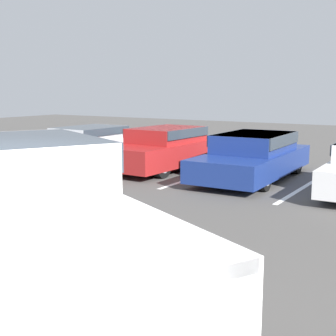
{
  "coord_description": "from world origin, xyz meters",
  "views": [
    {
      "loc": [
        3.22,
        -2.49,
        2.39
      ],
      "look_at": [
        -1.17,
        4.51,
        1.0
      ],
      "focal_mm": 50.0,
      "sensor_mm": 36.0,
      "label": 1
    }
  ],
  "objects_px": {
    "pickup_truck": "(17,223)",
    "parked_sedan_c": "(253,155)",
    "parked_sedan_b": "(166,147)",
    "wheel_stop_curb": "(175,155)",
    "parked_sedan_a": "(89,143)"
  },
  "relations": [
    {
      "from": "parked_sedan_a",
      "to": "parked_sedan_b",
      "type": "relative_size",
      "value": 1.02
    },
    {
      "from": "wheel_stop_curb",
      "to": "parked_sedan_b",
      "type": "bearing_deg",
      "value": -64.77
    },
    {
      "from": "pickup_truck",
      "to": "wheel_stop_curb",
      "type": "bearing_deg",
      "value": 139.51
    },
    {
      "from": "parked_sedan_b",
      "to": "wheel_stop_curb",
      "type": "relative_size",
      "value": 2.56
    },
    {
      "from": "wheel_stop_curb",
      "to": "parked_sedan_a",
      "type": "bearing_deg",
      "value": -130.01
    },
    {
      "from": "parked_sedan_b",
      "to": "wheel_stop_curb",
      "type": "xyz_separation_m",
      "value": [
        -1.12,
        2.38,
        -0.6
      ]
    },
    {
      "from": "pickup_truck",
      "to": "parked_sedan_a",
      "type": "distance_m",
      "value": 10.67
    },
    {
      "from": "pickup_truck",
      "to": "parked_sedan_c",
      "type": "relative_size",
      "value": 1.29
    },
    {
      "from": "pickup_truck",
      "to": "parked_sedan_c",
      "type": "height_order",
      "value": "pickup_truck"
    },
    {
      "from": "parked_sedan_c",
      "to": "wheel_stop_curb",
      "type": "distance_m",
      "value": 4.67
    },
    {
      "from": "parked_sedan_c",
      "to": "wheel_stop_curb",
      "type": "height_order",
      "value": "parked_sedan_c"
    },
    {
      "from": "pickup_truck",
      "to": "parked_sedan_b",
      "type": "relative_size",
      "value": 1.4
    },
    {
      "from": "pickup_truck",
      "to": "parked_sedan_b",
      "type": "height_order",
      "value": "pickup_truck"
    },
    {
      "from": "parked_sedan_a",
      "to": "wheel_stop_curb",
      "type": "bearing_deg",
      "value": 140.82
    },
    {
      "from": "parked_sedan_a",
      "to": "parked_sedan_b",
      "type": "xyz_separation_m",
      "value": [
        3.1,
        -0.03,
        0.05
      ]
    }
  ]
}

